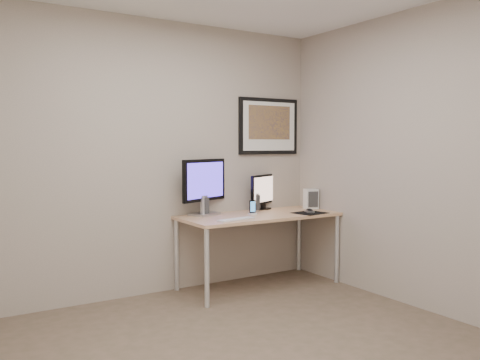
# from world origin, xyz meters

# --- Properties ---
(floor) EXTENTS (3.60, 3.60, 0.00)m
(floor) POSITION_xyz_m (0.00, 0.00, 0.00)
(floor) COLOR brown
(floor) RESTS_ON ground
(room) EXTENTS (3.60, 3.60, 3.60)m
(room) POSITION_xyz_m (0.00, 0.45, 1.64)
(room) COLOR white
(room) RESTS_ON ground
(desk) EXTENTS (1.60, 0.70, 0.73)m
(desk) POSITION_xyz_m (1.00, 1.35, 0.66)
(desk) COLOR #A87D51
(desk) RESTS_ON floor
(framed_art) EXTENTS (0.75, 0.04, 0.60)m
(framed_art) POSITION_xyz_m (1.35, 1.68, 1.62)
(framed_art) COLOR black
(framed_art) RESTS_ON room
(monitor_large) EXTENTS (0.57, 0.29, 0.55)m
(monitor_large) POSITION_xyz_m (0.51, 1.59, 1.04)
(monitor_large) COLOR #A7A7AC
(monitor_large) RESTS_ON desk
(monitor_tv) EXTENTS (0.44, 0.24, 0.37)m
(monitor_tv) POSITION_xyz_m (1.25, 1.63, 0.93)
(monitor_tv) COLOR black
(monitor_tv) RESTS_ON desk
(speaker_left) EXTENTS (0.10, 0.10, 0.20)m
(speaker_left) POSITION_xyz_m (0.49, 1.56, 0.83)
(speaker_left) COLOR #A7A7AC
(speaker_left) RESTS_ON desk
(speaker_right) EXTENTS (0.09, 0.09, 0.19)m
(speaker_right) POSITION_xyz_m (1.10, 1.57, 0.82)
(speaker_right) COLOR #A7A7AC
(speaker_right) RESTS_ON desk
(phone_dock) EXTENTS (0.07, 0.07, 0.15)m
(phone_dock) POSITION_xyz_m (0.93, 1.36, 0.80)
(phone_dock) COLOR black
(phone_dock) RESTS_ON desk
(keyboard) EXTENTS (0.40, 0.17, 0.01)m
(keyboard) POSITION_xyz_m (0.60, 1.14, 0.74)
(keyboard) COLOR silver
(keyboard) RESTS_ON desk
(mousepad) EXTENTS (0.34, 0.31, 0.00)m
(mousepad) POSITION_xyz_m (1.48, 1.14, 0.73)
(mousepad) COLOR black
(mousepad) RESTS_ON desk
(mouse) EXTENTS (0.10, 0.13, 0.04)m
(mouse) POSITION_xyz_m (1.50, 1.18, 0.75)
(mouse) COLOR black
(mouse) RESTS_ON mousepad
(fan_unit) EXTENTS (0.16, 0.14, 0.22)m
(fan_unit) POSITION_xyz_m (1.72, 1.41, 0.84)
(fan_unit) COLOR silver
(fan_unit) RESTS_ON desk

